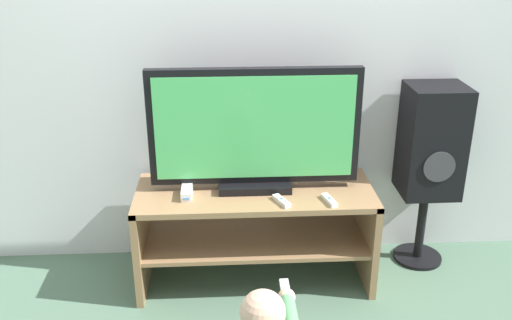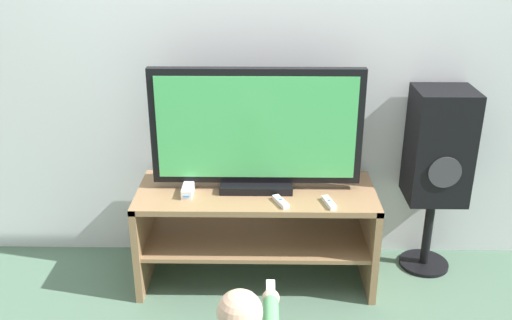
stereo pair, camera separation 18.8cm
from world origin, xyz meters
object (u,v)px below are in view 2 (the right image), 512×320
object	(u,v)px
remote_secondary	(281,202)
television	(256,131)
remote_primary	(329,203)
speaker_tower	(438,151)
game_console	(188,189)

from	to	relation	value
remote_secondary	television	bearing A→B (deg)	124.56
remote_primary	speaker_tower	size ratio (longest dim) A/B	0.13
television	remote_primary	bearing A→B (deg)	-27.16
speaker_tower	television	bearing A→B (deg)	-173.33
remote_secondary	speaker_tower	distance (m)	0.90
television	game_console	bearing A→B (deg)	-168.36
television	remote_secondary	size ratio (longest dim) A/B	8.06
remote_primary	speaker_tower	xyz separation A→B (m)	(0.60, 0.30, 0.16)
television	remote_secondary	bearing A→B (deg)	-55.44
speaker_tower	remote_secondary	bearing A→B (deg)	-160.81
remote_secondary	game_console	bearing A→B (deg)	167.17
game_console	remote_secondary	bearing A→B (deg)	-12.83
television	speaker_tower	world-z (taller)	television
game_console	speaker_tower	xyz separation A→B (m)	(1.31, 0.18, 0.15)
game_console	speaker_tower	bearing A→B (deg)	8.01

